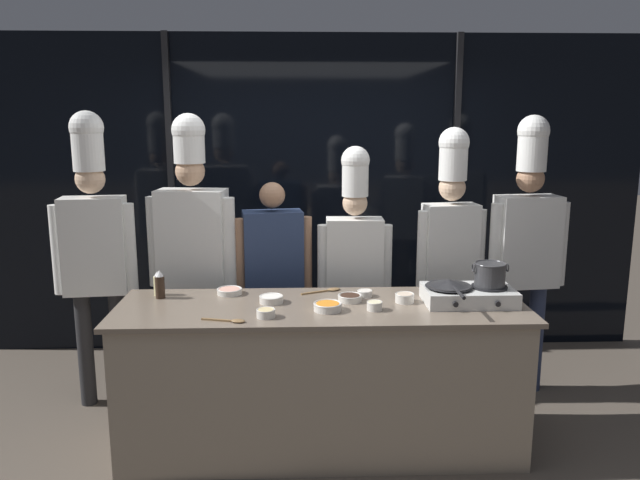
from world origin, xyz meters
The scene contains 24 objects.
ground_plane centered at (0.00, 0.00, 0.00)m, with size 24.00×24.00×0.00m, color brown.
window_wall_back centered at (0.00, 1.73, 1.35)m, with size 5.66×0.09×2.70m.
demo_counter centered at (0.00, 0.00, 0.46)m, with size 2.47×0.77×0.91m.
portable_stove centered at (0.90, 0.01, 0.97)m, with size 0.54×0.35×0.11m.
frying_pan centered at (0.77, 0.01, 1.04)m, with size 0.29×0.49×0.04m.
stock_pot centered at (1.02, 0.01, 1.10)m, with size 0.22×0.19×0.14m.
squeeze_bottle_soy centered at (-1.00, 0.19, 1.00)m, with size 0.06×0.06×0.18m.
squeeze_bottle_oil centered at (-1.03, 0.25, 0.99)m, with size 0.05×0.05×0.16m.
prep_bowl_soy_glaze centered at (0.18, 0.08, 0.94)m, with size 0.15×0.15×0.04m.
prep_bowl_rice centered at (-0.30, 0.06, 0.94)m, with size 0.15×0.15×0.04m.
prep_bowl_shrimp centered at (-0.58, 0.26, 0.94)m, with size 0.16×0.16×0.04m.
prep_bowl_onion centered at (0.28, 0.17, 0.94)m, with size 0.10×0.10×0.04m.
prep_bowl_ginger centered at (-0.32, -0.22, 0.94)m, with size 0.11×0.11×0.05m.
prep_bowl_carrots centered at (0.03, -0.10, 0.94)m, with size 0.17×0.17×0.05m.
prep_bowl_noodles centered at (0.31, -0.11, 0.94)m, with size 0.09×0.09×0.05m.
prep_bowl_chicken centered at (0.51, 0.04, 0.95)m, with size 0.12×0.12×0.06m.
serving_spoon_slotted centered at (0.06, 0.30, 0.92)m, with size 0.27×0.15×0.02m.
serving_spoon_solid centered at (-0.51, -0.29, 0.92)m, with size 0.26×0.09×0.02m.
chef_head centered at (-1.53, 0.64, 1.20)m, with size 0.56×0.26×2.07m.
chef_sous centered at (-0.88, 0.71, 1.19)m, with size 0.62×0.30×2.05m.
person_guest centered at (-0.32, 0.74, 0.95)m, with size 0.54×0.27×1.58m.
chef_line centered at (0.26, 0.70, 1.05)m, with size 0.52×0.22×1.83m.
chef_pastry centered at (0.94, 0.72, 1.16)m, with size 0.50×0.24×1.96m.
chef_apprentice centered at (1.50, 0.74, 1.17)m, with size 0.58×0.28×2.04m.
Camera 1 is at (-0.14, -3.59, 2.04)m, focal length 35.00 mm.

